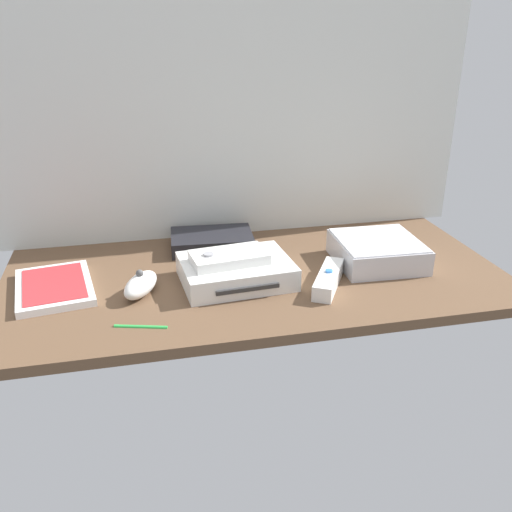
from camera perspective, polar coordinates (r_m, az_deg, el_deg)
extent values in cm
cube|color=brown|center=(112.27, 0.00, -2.34)|extent=(100.00, 48.00, 2.00)
cube|color=silver|center=(126.31, -2.54, 16.18)|extent=(110.00, 1.20, 64.00)
cube|color=white|center=(108.00, -2.06, -1.57)|extent=(22.19, 17.59, 4.40)
cube|color=#2D2D2D|center=(100.88, -0.84, -3.44)|extent=(12.01, 1.54, 0.80)
cube|color=silver|center=(119.08, 12.32, 0.48)|extent=(17.63, 17.63, 5.00)
cube|color=silver|center=(118.10, 12.43, 1.67)|extent=(16.92, 16.92, 0.30)
cube|color=white|center=(111.75, -20.06, -3.03)|extent=(16.35, 20.86, 1.40)
cube|color=#B72D33|center=(111.42, -20.11, -2.67)|extent=(13.53, 17.86, 0.16)
cube|color=black|center=(124.39, -4.56, 1.57)|extent=(18.82, 13.27, 3.40)
cube|color=#19D833|center=(118.66, -4.34, 0.48)|extent=(8.01, 0.98, 0.60)
cube|color=white|center=(107.25, 7.48, -2.36)|extent=(10.46, 14.64, 3.00)
cylinder|color=#387FDB|center=(106.53, 7.53, -1.54)|extent=(1.40, 1.40, 0.40)
ellipsoid|color=white|center=(105.10, -11.79, -2.93)|extent=(8.68, 10.88, 4.00)
sphere|color=#4C4C4C|center=(104.09, -11.90, -1.75)|extent=(1.40, 1.40, 1.40)
cube|color=white|center=(106.14, -2.80, -0.15)|extent=(15.28, 9.73, 2.00)
cylinder|color=#99999E|center=(104.68, -4.91, 0.16)|extent=(2.23, 2.23, 0.40)
cylinder|color=green|center=(95.14, -11.80, -7.01)|extent=(8.85, 3.10, 0.70)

